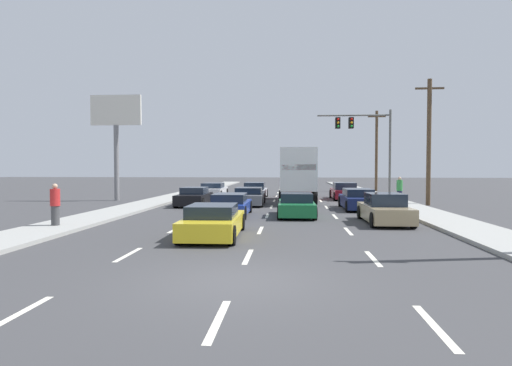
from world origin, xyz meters
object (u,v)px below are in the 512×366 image
object	(u,v)px
box_truck	(297,173)
car_green	(296,206)
traffic_signal_mast	(361,132)
car_silver	(255,191)
car_navy	(358,200)
car_gray	(249,197)
roadside_billboard	(116,126)
car_maroon	(344,192)
car_blue	(230,205)
car_white	(213,190)
car_black	(194,197)
utility_pole_far	(376,150)
car_tan	(385,210)
pedestrian_mid_block	(55,205)
car_yellow	(213,222)
utility_pole_mid	(429,140)
pedestrian_near_corner	(399,190)

from	to	relation	value
box_truck	car_green	world-z (taller)	box_truck
box_truck	traffic_signal_mast	distance (m)	9.82
car_silver	car_navy	bearing A→B (deg)	-52.26
car_gray	roadside_billboard	bearing A→B (deg)	163.51
traffic_signal_mast	car_navy	bearing A→B (deg)	-99.70
car_gray	roadside_billboard	distance (m)	11.70
car_maroon	car_blue	bearing A→B (deg)	-120.94
car_white	car_black	xyz separation A→B (m)	(0.20, -7.99, -0.01)
utility_pole_far	roadside_billboard	bearing A→B (deg)	-146.38
car_maroon	car_tan	xyz separation A→B (m)	(0.03, -14.17, -0.01)
car_green	traffic_signal_mast	bearing A→B (deg)	70.52
car_white	car_green	world-z (taller)	car_green
car_gray	traffic_signal_mast	size ratio (longest dim) A/B	0.62
car_tan	pedestrian_mid_block	world-z (taller)	pedestrian_mid_block
car_green	car_navy	size ratio (longest dim) A/B	0.91
car_yellow	box_truck	bearing A→B (deg)	78.34
car_silver	utility_pole_mid	size ratio (longest dim) A/B	0.55
car_black	traffic_signal_mast	size ratio (longest dim) A/B	0.58
car_yellow	utility_pole_mid	xyz separation A→B (m)	(11.63, 13.64, 3.66)
car_green	car_navy	world-z (taller)	car_navy
car_white	car_tan	xyz separation A→B (m)	(10.52, -15.91, 0.04)
car_blue	box_truck	size ratio (longest dim) A/B	0.54
box_truck	roadside_billboard	bearing A→B (deg)	178.19
traffic_signal_mast	utility_pole_mid	bearing A→B (deg)	-73.03
car_silver	utility_pole_far	xyz separation A→B (m)	(11.69, 11.10, 3.70)
car_black	car_blue	distance (m)	6.48
car_green	traffic_signal_mast	world-z (taller)	traffic_signal_mast
car_tan	car_white	bearing A→B (deg)	123.47
car_maroon	utility_pole_mid	distance (m)	7.72
car_gray	utility_pole_far	distance (m)	21.25
car_navy	car_tan	world-z (taller)	car_tan
utility_pole_mid	pedestrian_mid_block	xyz separation A→B (m)	(-18.31, -12.11, -3.23)
pedestrian_near_corner	car_navy	bearing A→B (deg)	-134.99
box_truck	pedestrian_mid_block	size ratio (longest dim) A/B	4.80
box_truck	pedestrian_near_corner	distance (m)	6.96
car_silver	pedestrian_near_corner	world-z (taller)	pedestrian_near_corner
car_blue	traffic_signal_mast	xyz separation A→B (m)	(9.08, 16.36, 4.98)
pedestrian_mid_block	utility_pole_mid	bearing A→B (deg)	33.49
car_tan	box_truck	bearing A→B (deg)	107.95
car_tan	utility_pole_far	distance (m)	26.81
car_white	roadside_billboard	xyz separation A→B (m)	(-6.47, -4.21, 4.96)
car_black	car_yellow	xyz separation A→B (m)	(3.43, -12.26, -0.00)
car_tan	roadside_billboard	distance (m)	21.21
car_black	roadside_billboard	xyz separation A→B (m)	(-6.67, 3.78, 4.97)
car_white	pedestrian_near_corner	distance (m)	14.96
traffic_signal_mast	utility_pole_far	bearing A→B (deg)	69.51
car_yellow	car_gray	bearing A→B (deg)	89.81
utility_pole_far	car_tan	bearing A→B (deg)	-100.23
car_gray	utility_pole_mid	world-z (taller)	utility_pole_mid
car_silver	car_gray	xyz separation A→B (m)	(0.13, -6.34, -0.03)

